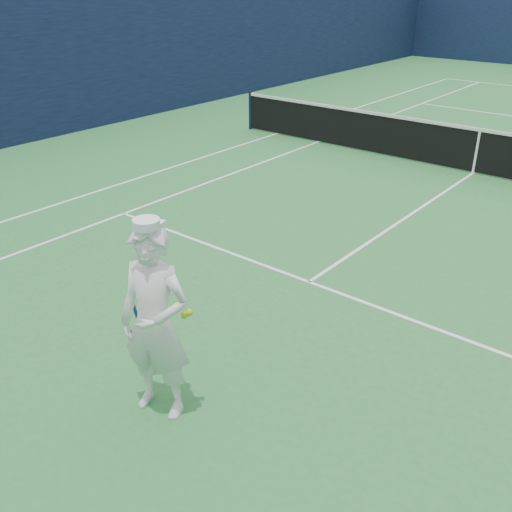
{
  "coord_description": "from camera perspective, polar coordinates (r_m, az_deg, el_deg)",
  "views": [
    {
      "loc": [
        3.91,
        -12.42,
        3.96
      ],
      "look_at": [
        0.33,
        -8.01,
        1.14
      ],
      "focal_mm": 40.0,
      "sensor_mm": 36.0,
      "label": 1
    }
  ],
  "objects": [
    {
      "name": "ground",
      "position": [
        13.61,
        20.85,
        7.72
      ],
      "size": [
        80.0,
        80.0,
        0.0
      ],
      "primitive_type": "plane",
      "color": "#2B7136",
      "rests_on": "ground"
    },
    {
      "name": "court_markings",
      "position": [
        13.61,
        20.86,
        7.74
      ],
      "size": [
        11.03,
        23.83,
        0.01
      ],
      "color": "white",
      "rests_on": "ground"
    },
    {
      "name": "windscreen_fence",
      "position": [
        13.17,
        22.29,
        15.96
      ],
      "size": [
        20.12,
        36.12,
        4.0
      ],
      "color": "#0F1A3A",
      "rests_on": "ground"
    },
    {
      "name": "tennis_net",
      "position": [
        13.46,
        21.23,
        9.95
      ],
      "size": [
        12.88,
        0.09,
        1.07
      ],
      "color": "#141E4C",
      "rests_on": "ground"
    },
    {
      "name": "tennis_player",
      "position": [
        5.48,
        -10.02,
        -6.63
      ],
      "size": [
        0.9,
        0.67,
        2.07
      ],
      "rotation": [
        0.0,
        0.0,
        0.28
      ],
      "color": "white",
      "rests_on": "ground"
    }
  ]
}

